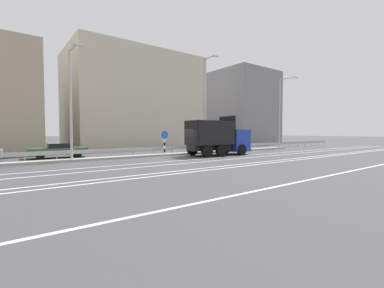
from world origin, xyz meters
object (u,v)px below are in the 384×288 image
Objects in this scene: street_lamp_2 at (205,101)px; parked_car_3 at (59,150)px; street_lamp_1 at (71,99)px; street_lamp_3 at (281,110)px; dump_truck at (224,141)px; median_road_sign at (165,142)px.

street_lamp_2 reaches higher than parked_car_3.
street_lamp_1 is 26.20m from street_lamp_3.
street_lamp_2 is at bearing 179.03° from street_lamp_3.
parked_car_3 is (-13.55, 6.34, -0.65)m from dump_truck.
street_lamp_2 reaches higher than street_lamp_1.
dump_truck reaches higher than parked_car_3.
street_lamp_2 is (13.09, 0.39, 0.82)m from street_lamp_1.
parked_car_3 is at bearing -111.69° from dump_truck.
street_lamp_3 is 2.06× the size of parked_car_3.
street_lamp_1 reaches higher than parked_car_3.
street_lamp_1 is 0.83× the size of street_lamp_2.
median_road_sign is 0.29× the size of street_lamp_1.
parked_car_3 is (-13.34, 3.64, -4.79)m from street_lamp_2.
street_lamp_1 is at bearing -178.28° from street_lamp_2.
street_lamp_1 is (-13.30, 2.31, 3.33)m from dump_truck.
street_lamp_2 reaches higher than dump_truck.
median_road_sign is at bearing -111.60° from parked_car_3.
street_lamp_1 is 0.88× the size of street_lamp_3.
median_road_sign is 9.16m from parked_car_3.
street_lamp_2 reaches higher than street_lamp_3.
street_lamp_1 is at bearing -177.37° from median_road_sign.
dump_truck is 13.71m from street_lamp_3.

